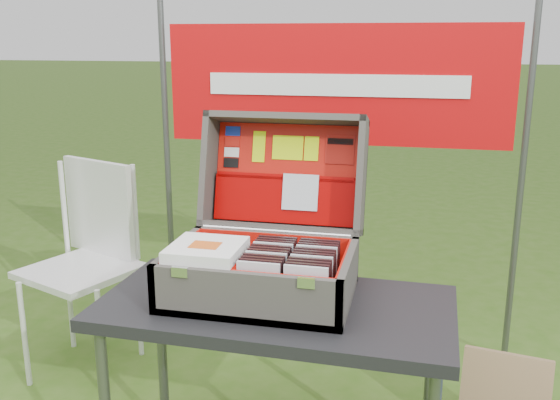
% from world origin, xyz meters
% --- Properties ---
extents(table, '(1.13, 0.58, 0.70)m').
position_xyz_m(table, '(-0.02, -0.02, 0.35)').
color(table, '#242427').
rests_on(table, ground).
extents(table_top, '(1.13, 0.58, 0.04)m').
position_xyz_m(table_top, '(-0.02, -0.02, 0.68)').
color(table_top, '#242427').
rests_on(table_top, ground).
extents(table_leg_bl, '(0.04, 0.04, 0.66)m').
position_xyz_m(table_leg_bl, '(-0.52, 0.20, 0.33)').
color(table_leg_bl, '#59595B').
rests_on(table_leg_bl, ground).
extents(table_leg_br, '(0.04, 0.04, 0.66)m').
position_xyz_m(table_leg_br, '(0.48, 0.20, 0.33)').
color(table_leg_br, '#59595B').
rests_on(table_leg_br, ground).
extents(suitcase, '(0.59, 0.58, 0.54)m').
position_xyz_m(suitcase, '(-0.08, 0.07, 0.97)').
color(suitcase, '#47433D').
rests_on(suitcase, table).
extents(suitcase_base_bottom, '(0.59, 0.42, 0.02)m').
position_xyz_m(suitcase_base_bottom, '(-0.08, 0.01, 0.71)').
color(suitcase_base_bottom, '#47433D').
rests_on(suitcase_base_bottom, table_top).
extents(suitcase_base_wall_front, '(0.59, 0.02, 0.16)m').
position_xyz_m(suitcase_base_wall_front, '(-0.08, -0.19, 0.78)').
color(suitcase_base_wall_front, '#47433D').
rests_on(suitcase_base_wall_front, table_top).
extents(suitcase_base_wall_back, '(0.59, 0.02, 0.16)m').
position_xyz_m(suitcase_base_wall_back, '(-0.08, 0.21, 0.78)').
color(suitcase_base_wall_back, '#47433D').
rests_on(suitcase_base_wall_back, table_top).
extents(suitcase_base_wall_left, '(0.02, 0.42, 0.16)m').
position_xyz_m(suitcase_base_wall_left, '(-0.36, 0.01, 0.78)').
color(suitcase_base_wall_left, '#47433D').
rests_on(suitcase_base_wall_left, table_top).
extents(suitcase_base_wall_right, '(0.02, 0.42, 0.16)m').
position_xyz_m(suitcase_base_wall_right, '(0.20, 0.01, 0.78)').
color(suitcase_base_wall_right, '#47433D').
rests_on(suitcase_base_wall_right, table_top).
extents(suitcase_liner_floor, '(0.54, 0.37, 0.01)m').
position_xyz_m(suitcase_liner_floor, '(-0.08, 0.01, 0.72)').
color(suitcase_liner_floor, red).
rests_on(suitcase_liner_floor, suitcase_base_bottom).
extents(suitcase_latch_left, '(0.05, 0.01, 0.03)m').
position_xyz_m(suitcase_latch_left, '(-0.27, -0.20, 0.84)').
color(suitcase_latch_left, silver).
rests_on(suitcase_latch_left, suitcase_base_wall_front).
extents(suitcase_latch_right, '(0.05, 0.01, 0.03)m').
position_xyz_m(suitcase_latch_right, '(0.11, -0.20, 0.84)').
color(suitcase_latch_right, silver).
rests_on(suitcase_latch_right, suitcase_base_wall_front).
extents(suitcase_hinge, '(0.53, 0.02, 0.02)m').
position_xyz_m(suitcase_hinge, '(-0.08, 0.22, 0.85)').
color(suitcase_hinge, silver).
rests_on(suitcase_hinge, suitcase_base_wall_back).
extents(suitcase_lid_back, '(0.59, 0.13, 0.41)m').
position_xyz_m(suitcase_lid_back, '(-0.08, 0.41, 1.02)').
color(suitcase_lid_back, '#47433D').
rests_on(suitcase_lid_back, suitcase_base_wall_back).
extents(suitcase_lid_rim_far, '(0.59, 0.16, 0.06)m').
position_xyz_m(suitcase_lid_rim_far, '(-0.08, 0.40, 1.23)').
color(suitcase_lid_rim_far, '#47433D').
rests_on(suitcase_lid_rim_far, suitcase_lid_back).
extents(suitcase_lid_rim_near, '(0.59, 0.16, 0.06)m').
position_xyz_m(suitcase_lid_rim_near, '(-0.08, 0.30, 0.84)').
color(suitcase_lid_rim_near, '#47433D').
rests_on(suitcase_lid_rim_near, suitcase_lid_back).
extents(suitcase_lid_rim_left, '(0.02, 0.26, 0.45)m').
position_xyz_m(suitcase_lid_rim_left, '(-0.36, 0.35, 1.04)').
color(suitcase_lid_rim_left, '#47433D').
rests_on(suitcase_lid_rim_left, suitcase_lid_back).
extents(suitcase_lid_rim_right, '(0.02, 0.26, 0.45)m').
position_xyz_m(suitcase_lid_rim_right, '(0.20, 0.35, 1.04)').
color(suitcase_lid_rim_right, '#47433D').
rests_on(suitcase_lid_rim_right, suitcase_lid_back).
extents(suitcase_lid_liner, '(0.54, 0.10, 0.36)m').
position_xyz_m(suitcase_lid_liner, '(-0.08, 0.40, 1.02)').
color(suitcase_lid_liner, red).
rests_on(suitcase_lid_liner, suitcase_lid_back).
extents(suitcase_liner_wall_front, '(0.54, 0.01, 0.13)m').
position_xyz_m(suitcase_liner_wall_front, '(-0.08, -0.17, 0.79)').
color(suitcase_liner_wall_front, red).
rests_on(suitcase_liner_wall_front, suitcase_base_bottom).
extents(suitcase_liner_wall_back, '(0.54, 0.01, 0.13)m').
position_xyz_m(suitcase_liner_wall_back, '(-0.08, 0.19, 0.79)').
color(suitcase_liner_wall_back, red).
rests_on(suitcase_liner_wall_back, suitcase_base_bottom).
extents(suitcase_liner_wall_left, '(0.01, 0.37, 0.13)m').
position_xyz_m(suitcase_liner_wall_left, '(-0.35, 0.01, 0.79)').
color(suitcase_liner_wall_left, red).
rests_on(suitcase_liner_wall_left, suitcase_base_bottom).
extents(suitcase_liner_wall_right, '(0.01, 0.37, 0.13)m').
position_xyz_m(suitcase_liner_wall_right, '(0.19, 0.01, 0.79)').
color(suitcase_liner_wall_right, red).
rests_on(suitcase_liner_wall_right, suitcase_base_bottom).
extents(suitcase_lid_pocket, '(0.52, 0.07, 0.17)m').
position_xyz_m(suitcase_lid_pocket, '(-0.08, 0.36, 0.93)').
color(suitcase_lid_pocket, '#930100').
rests_on(suitcase_lid_pocket, suitcase_lid_liner).
extents(suitcase_pocket_edge, '(0.51, 0.02, 0.02)m').
position_xyz_m(suitcase_pocket_edge, '(-0.08, 0.37, 1.01)').
color(suitcase_pocket_edge, '#930100').
rests_on(suitcase_pocket_edge, suitcase_lid_pocket).
extents(suitcase_pocket_cd, '(0.13, 0.04, 0.13)m').
position_xyz_m(suitcase_pocket_cd, '(-0.02, 0.35, 0.97)').
color(suitcase_pocket_cd, silver).
rests_on(suitcase_pocket_cd, suitcase_lid_pocket).
extents(lid_sticker_cc_a, '(0.06, 0.01, 0.04)m').
position_xyz_m(lid_sticker_cc_a, '(-0.29, 0.43, 1.17)').
color(lid_sticker_cc_a, '#1933B2').
rests_on(lid_sticker_cc_a, suitcase_lid_liner).
extents(lid_sticker_cc_b, '(0.06, 0.01, 0.04)m').
position_xyz_m(lid_sticker_cc_b, '(-0.29, 0.42, 1.13)').
color(lid_sticker_cc_b, '#B5160E').
rests_on(lid_sticker_cc_b, suitcase_lid_liner).
extents(lid_sticker_cc_c, '(0.06, 0.01, 0.04)m').
position_xyz_m(lid_sticker_cc_c, '(-0.29, 0.41, 1.09)').
color(lid_sticker_cc_c, white).
rests_on(lid_sticker_cc_c, suitcase_lid_liner).
extents(lid_sticker_cc_d, '(0.06, 0.01, 0.04)m').
position_xyz_m(lid_sticker_cc_d, '(-0.29, 0.40, 1.05)').
color(lid_sticker_cc_d, black).
rests_on(lid_sticker_cc_d, suitcase_lid_liner).
extents(lid_card_neon_tall, '(0.05, 0.03, 0.11)m').
position_xyz_m(lid_card_neon_tall, '(-0.19, 0.42, 1.12)').
color(lid_card_neon_tall, '#CDF208').
rests_on(lid_card_neon_tall, suitcase_lid_liner).
extents(lid_card_neon_main, '(0.12, 0.03, 0.09)m').
position_xyz_m(lid_card_neon_main, '(-0.08, 0.42, 1.12)').
color(lid_card_neon_main, '#CDF208').
rests_on(lid_card_neon_main, suitcase_lid_liner).
extents(lid_card_neon_small, '(0.05, 0.03, 0.09)m').
position_xyz_m(lid_card_neon_small, '(0.01, 0.42, 1.12)').
color(lid_card_neon_small, '#CDF208').
rests_on(lid_card_neon_small, suitcase_lid_liner).
extents(lid_sticker_band, '(0.10, 0.03, 0.10)m').
position_xyz_m(lid_sticker_band, '(0.12, 0.42, 1.12)').
color(lid_sticker_band, '#B5160E').
rests_on(lid_sticker_band, suitcase_lid_liner).
extents(lid_sticker_band_bar, '(0.09, 0.01, 0.02)m').
position_xyz_m(lid_sticker_band_bar, '(0.12, 0.43, 1.15)').
color(lid_sticker_band_bar, black).
rests_on(lid_sticker_band_bar, suitcase_lid_liner).
extents(cd_left_0, '(0.13, 0.01, 0.15)m').
position_xyz_m(cd_left_0, '(-0.04, -0.15, 0.80)').
color(cd_left_0, silver).
rests_on(cd_left_0, suitcase_liner_floor).
extents(cd_left_1, '(0.13, 0.01, 0.15)m').
position_xyz_m(cd_left_1, '(-0.04, -0.13, 0.80)').
color(cd_left_1, black).
rests_on(cd_left_1, suitcase_liner_floor).
extents(cd_left_2, '(0.13, 0.01, 0.15)m').
position_xyz_m(cd_left_2, '(-0.04, -0.11, 0.80)').
color(cd_left_2, black).
rests_on(cd_left_2, suitcase_liner_floor).
extents(cd_left_3, '(0.13, 0.01, 0.15)m').
position_xyz_m(cd_left_3, '(-0.04, -0.08, 0.80)').
color(cd_left_3, black).
rests_on(cd_left_3, suitcase_liner_floor).
extents(cd_left_4, '(0.13, 0.01, 0.15)m').
position_xyz_m(cd_left_4, '(-0.04, -0.06, 0.80)').
color(cd_left_4, silver).
rests_on(cd_left_4, suitcase_liner_floor).
extents(cd_left_5, '(0.13, 0.01, 0.15)m').
position_xyz_m(cd_left_5, '(-0.04, -0.04, 0.80)').
color(cd_left_5, black).
rests_on(cd_left_5, suitcase_liner_floor).
extents(cd_left_6, '(0.13, 0.01, 0.15)m').
position_xyz_m(cd_left_6, '(-0.04, -0.01, 0.80)').
color(cd_left_6, black).
rests_on(cd_left_6, suitcase_liner_floor).
extents(cd_left_7, '(0.13, 0.01, 0.15)m').
position_xyz_m(cd_left_7, '(-0.04, 0.01, 0.80)').
color(cd_left_7, black).
rests_on(cd_left_7, suitcase_liner_floor).
extents(cd_left_8, '(0.13, 0.01, 0.15)m').
position_xyz_m(cd_left_8, '(-0.04, 0.03, 0.80)').
color(cd_left_8, silver).
rests_on(cd_left_8, suitcase_liner_floor).
extents(cd_left_9, '(0.13, 0.01, 0.15)m').
position_xyz_m(cd_left_9, '(-0.04, 0.06, 0.80)').
color(cd_left_9, black).
rests_on(cd_left_9, suitcase_liner_floor).
extents(cd_left_10, '(0.13, 0.01, 0.15)m').
position_xyz_m(cd_left_10, '(-0.04, 0.08, 0.80)').
color(cd_left_10, black).
rests_on(cd_left_10, suitcase_liner_floor).
extents(cd_left_11, '(0.13, 0.01, 0.15)m').
position_xyz_m(cd_left_11, '(-0.04, 0.10, 0.80)').
color(cd_left_11, black).
rests_on(cd_left_11, suitcase_liner_floor).
extents(cd_right_0, '(0.13, 0.01, 0.15)m').
position_xyz_m(cd_right_0, '(0.10, -0.15, 0.80)').
color(cd_right_0, silver).
rests_on(cd_right_0, suitcase_liner_floor).
extents(cd_right_1, '(0.13, 0.01, 0.15)m').
position_xyz_m(cd_right_1, '(0.10, -0.13, 0.80)').
color(cd_right_1, black).
rests_on(cd_right_1, suitcase_liner_floor).
extents(cd_right_2, '(0.13, 0.01, 0.15)m').
position_xyz_m(cd_right_2, '(0.10, -0.11, 0.80)').
color(cd_right_2, black).
rests_on(cd_right_2, suitcase_liner_floor).
extents(cd_right_3, '(0.13, 0.01, 0.15)m').
position_xyz_m(cd_right_3, '(0.10, -0.08, 0.80)').
color(cd_right_3, black).
rests_on(cd_right_3, suitcase_liner_floor).
extents(cd_right_4, '(0.13, 0.01, 0.15)m').
position_xyz_m(cd_right_4, '(0.10, -0.06, 0.80)').
color(cd_right_4, silver).
rests_on(cd_right_4, suitcase_liner_floor).
extents(cd_right_5, '(0.13, 0.01, 0.15)m').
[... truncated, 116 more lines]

